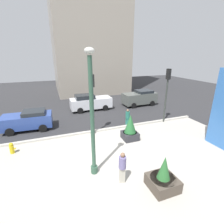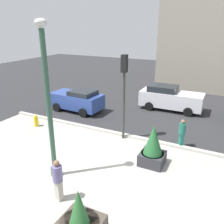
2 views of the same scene
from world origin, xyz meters
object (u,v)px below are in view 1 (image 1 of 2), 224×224
at_px(traffic_light_far_side, 167,87).
at_px(potted_plant_near_left, 130,129).
at_px(traffic_light_corner, 93,95).
at_px(car_far_lane, 90,102).
at_px(lamp_post, 92,119).
at_px(potted_plant_near_right, 163,178).
at_px(fire_hydrant, 12,148).
at_px(car_curb_east, 140,98).
at_px(pedestrian_on_sidewalk, 128,117).
at_px(pedestrian_by_curb, 122,166).
at_px(car_curb_west, 28,120).

bearing_deg(traffic_light_far_side, potted_plant_near_left, -156.38).
bearing_deg(traffic_light_corner, car_far_lane, 79.25).
bearing_deg(traffic_light_corner, lamp_post, -104.28).
bearing_deg(potted_plant_near_right, traffic_light_far_side, 52.94).
height_order(lamp_post, potted_plant_near_left, lamp_post).
bearing_deg(fire_hydrant, car_curb_east, 27.33).
bearing_deg(pedestrian_on_sidewalk, car_far_lane, 109.52).
relative_size(traffic_light_far_side, pedestrian_by_curb, 2.92).
xyz_separation_m(traffic_light_corner, pedestrian_by_curb, (-0.03, -5.66, -2.21)).
bearing_deg(traffic_light_far_side, lamp_post, -149.47).
relative_size(fire_hydrant, car_far_lane, 0.16).
relative_size(potted_plant_near_right, car_curb_east, 0.41).
distance_m(car_far_lane, pedestrian_by_curb, 11.73).
distance_m(car_curb_east, pedestrian_on_sidewalk, 6.82).
height_order(traffic_light_corner, car_curb_west, traffic_light_corner).
xyz_separation_m(lamp_post, fire_hydrant, (-4.45, 3.61, -2.69)).
bearing_deg(traffic_light_far_side, pedestrian_by_curb, -139.46).
relative_size(car_curb_east, pedestrian_on_sidewalk, 2.69).
bearing_deg(car_curb_west, traffic_light_corner, -28.68).
height_order(lamp_post, traffic_light_far_side, lamp_post).
bearing_deg(car_curb_west, lamp_post, -62.46).
bearing_deg(car_far_lane, car_curb_west, -151.26).
distance_m(lamp_post, pedestrian_by_curb, 2.67).
bearing_deg(pedestrian_by_curb, traffic_light_corner, 89.66).
height_order(potted_plant_near_right, potted_plant_near_left, potted_plant_near_left).
bearing_deg(lamp_post, car_far_lane, 77.72).
xyz_separation_m(lamp_post, traffic_light_far_side, (7.89, 4.65, 0.18)).
distance_m(lamp_post, car_curb_west, 8.44).
distance_m(traffic_light_far_side, pedestrian_by_curb, 9.21).
height_order(car_curb_east, car_far_lane, car_curb_east).
height_order(potted_plant_near_right, pedestrian_on_sidewalk, potted_plant_near_right).
relative_size(fire_hydrant, traffic_light_corner, 0.16).
xyz_separation_m(traffic_light_far_side, pedestrian_by_curb, (-6.77, -5.79, -2.33)).
relative_size(potted_plant_near_right, traffic_light_far_side, 0.36).
bearing_deg(pedestrian_by_curb, potted_plant_near_left, 58.97).
height_order(potted_plant_near_left, traffic_light_far_side, traffic_light_far_side).
bearing_deg(fire_hydrant, pedestrian_on_sidewalk, 8.61).
height_order(potted_plant_near_right, car_curb_west, potted_plant_near_right).
relative_size(traffic_light_corner, pedestrian_by_curb, 2.81).
distance_m(lamp_post, car_far_lane, 11.00).
distance_m(car_curb_east, car_far_lane, 6.20).
height_order(potted_plant_near_right, car_far_lane, car_far_lane).
relative_size(car_curb_west, pedestrian_by_curb, 2.37).
bearing_deg(pedestrian_by_curb, fire_hydrant, 139.57).
distance_m(traffic_light_corner, traffic_light_far_side, 6.74).
height_order(potted_plant_near_right, fire_hydrant, potted_plant_near_right).
bearing_deg(lamp_post, pedestrian_on_sidewalk, 49.03).
relative_size(potted_plant_near_left, fire_hydrant, 2.57).
bearing_deg(fire_hydrant, potted_plant_near_left, -6.55).
distance_m(traffic_light_corner, pedestrian_on_sidewalk, 3.89).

